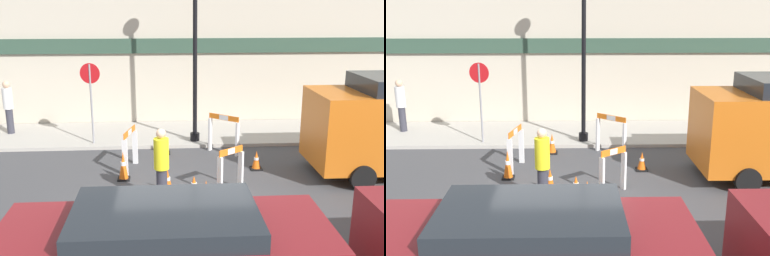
% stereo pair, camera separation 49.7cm
% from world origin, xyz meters
% --- Properties ---
extents(ground_plane, '(60.00, 60.00, 0.00)m').
position_xyz_m(ground_plane, '(0.00, 0.00, 0.00)').
color(ground_plane, '#424244').
extents(sidewalk_slab, '(18.00, 2.87, 0.10)m').
position_xyz_m(sidewalk_slab, '(0.00, 5.94, 0.05)').
color(sidewalk_slab, '#ADA89E').
rests_on(sidewalk_slab, ground_plane).
extents(storefront_facade, '(18.00, 0.22, 5.50)m').
position_xyz_m(storefront_facade, '(0.00, 7.45, 2.75)').
color(storefront_facade, '#BCB29E').
rests_on(storefront_facade, ground_plane).
extents(streetlamp_post, '(0.44, 0.44, 5.75)m').
position_xyz_m(streetlamp_post, '(0.60, 4.96, 3.76)').
color(streetlamp_post, black).
rests_on(streetlamp_post, sidewalk_slab).
extents(stop_sign, '(0.59, 0.12, 2.43)m').
position_xyz_m(stop_sign, '(-2.48, 4.87, 1.72)').
color(stop_sign, gray).
rests_on(stop_sign, sidewalk_slab).
extents(barricade_0, '(0.34, 0.95, 1.09)m').
position_xyz_m(barricade_0, '(-1.24, 2.82, 0.60)').
color(barricade_0, white).
rests_on(barricade_0, ground_plane).
extents(barricade_1, '(0.66, 0.52, 1.06)m').
position_xyz_m(barricade_1, '(1.14, 1.19, 0.56)').
color(barricade_1, white).
rests_on(barricade_1, ground_plane).
extents(barricade_2, '(0.84, 0.72, 1.14)m').
position_xyz_m(barricade_2, '(1.35, 3.97, 0.63)').
color(barricade_2, white).
rests_on(barricade_2, ground_plane).
extents(traffic_cone_0, '(0.30, 0.30, 0.47)m').
position_xyz_m(traffic_cone_0, '(0.29, 1.04, 0.22)').
color(traffic_cone_0, black).
rests_on(traffic_cone_0, ground_plane).
extents(traffic_cone_1, '(0.30, 0.30, 0.59)m').
position_xyz_m(traffic_cone_1, '(-0.34, 4.03, 0.29)').
color(traffic_cone_1, black).
rests_on(traffic_cone_1, ground_plane).
extents(traffic_cone_2, '(0.30, 0.30, 0.50)m').
position_xyz_m(traffic_cone_2, '(2.04, 2.60, 0.24)').
color(traffic_cone_2, black).
rests_on(traffic_cone_2, ground_plane).
extents(traffic_cone_3, '(0.30, 0.30, 0.57)m').
position_xyz_m(traffic_cone_3, '(-0.29, 1.26, 0.27)').
color(traffic_cone_3, black).
rests_on(traffic_cone_3, ground_plane).
extents(traffic_cone_4, '(0.30, 0.30, 0.73)m').
position_xyz_m(traffic_cone_4, '(-1.36, 2.10, 0.35)').
color(traffic_cone_4, black).
rests_on(traffic_cone_4, ground_plane).
extents(traffic_cone_5, '(0.30, 0.30, 0.49)m').
position_xyz_m(traffic_cone_5, '(0.53, 0.67, 0.24)').
color(traffic_cone_5, black).
rests_on(traffic_cone_5, ground_plane).
extents(person_worker, '(0.42, 0.42, 1.68)m').
position_xyz_m(person_worker, '(-0.42, 0.65, 0.91)').
color(person_worker, '#33333D').
rests_on(person_worker, ground_plane).
extents(person_pedestrian, '(0.35, 0.35, 1.73)m').
position_xyz_m(person_pedestrian, '(-5.35, 6.18, 1.05)').
color(person_pedestrian, '#33333D').
rests_on(person_pedestrian, sidewalk_slab).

